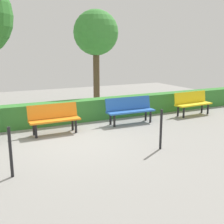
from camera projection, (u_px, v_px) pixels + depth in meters
name	position (u px, v px, depth m)	size (l,w,h in m)	color
ground_plane	(68.00, 140.00, 7.54)	(20.02, 20.02, 0.00)	gray
bench_yellow	(192.00, 102.00, 10.35)	(1.53, 0.51, 0.86)	yellow
bench_blue	(130.00, 109.00, 9.18)	(1.65, 0.51, 0.86)	blue
bench_orange	(54.00, 117.00, 8.04)	(1.46, 0.47, 0.86)	orange
hedge_row	(84.00, 110.00, 9.53)	(16.02, 0.53, 0.72)	#387F33
tree_near	(96.00, 34.00, 11.23)	(1.82, 1.82, 3.98)	brown
railing_post_mid	(161.00, 129.00, 6.75)	(0.06, 0.06, 1.00)	black
railing_post_far	(11.00, 152.00, 5.26)	(0.06, 0.06, 1.00)	black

